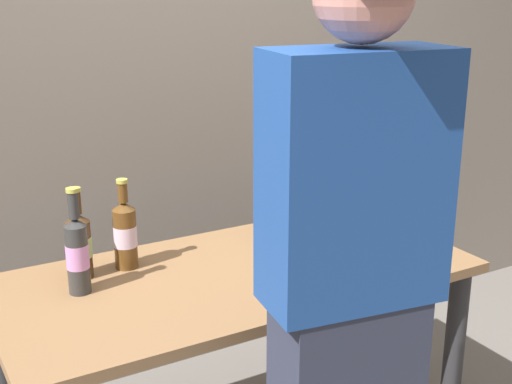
% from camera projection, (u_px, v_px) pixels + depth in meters
% --- Properties ---
extents(desk, '(1.50, 0.71, 0.75)m').
position_uv_depth(desk, '(237.00, 305.00, 2.21)').
color(desk, olive).
rests_on(desk, ground).
extents(laptop, '(0.37, 0.35, 0.24)m').
position_uv_depth(laptop, '(319.00, 224.00, 2.42)').
color(laptop, black).
rests_on(laptop, desk).
extents(beer_bottle_green, '(0.08, 0.08, 0.29)m').
position_uv_depth(beer_bottle_green, '(79.00, 244.00, 2.09)').
color(beer_bottle_green, '#472B14').
rests_on(beer_bottle_green, desk).
extents(beer_bottle_dark, '(0.08, 0.08, 0.29)m').
position_uv_depth(beer_bottle_dark, '(125.00, 233.00, 2.16)').
color(beer_bottle_dark, brown).
rests_on(beer_bottle_dark, desk).
extents(beer_bottle_amber, '(0.07, 0.07, 0.32)m').
position_uv_depth(beer_bottle_amber, '(77.00, 252.00, 1.98)').
color(beer_bottle_amber, '#333333').
rests_on(beer_bottle_amber, desk).
extents(person_figure, '(0.43, 0.32, 1.75)m').
position_uv_depth(person_figure, '(350.00, 303.00, 1.59)').
color(person_figure, '#2D3347').
rests_on(person_figure, ground).
extents(back_wall, '(6.00, 0.10, 2.60)m').
position_uv_depth(back_wall, '(140.00, 69.00, 2.66)').
color(back_wall, gray).
rests_on(back_wall, ground).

